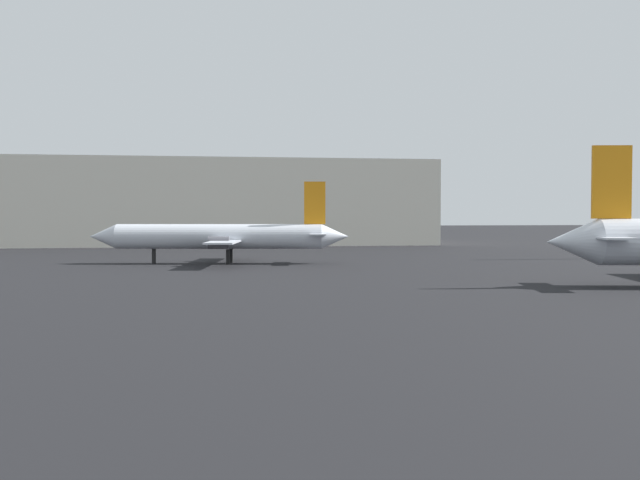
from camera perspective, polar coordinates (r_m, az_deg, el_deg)
name	(u,v)px	position (r m, az deg, el deg)	size (l,w,h in m)	color
airplane_distant	(221,236)	(79.84, -7.52, 0.27)	(27.47, 19.00, 8.68)	silver
terminal_building	(160,203)	(131.78, -12.05, 2.79)	(91.92, 25.57, 14.21)	beige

